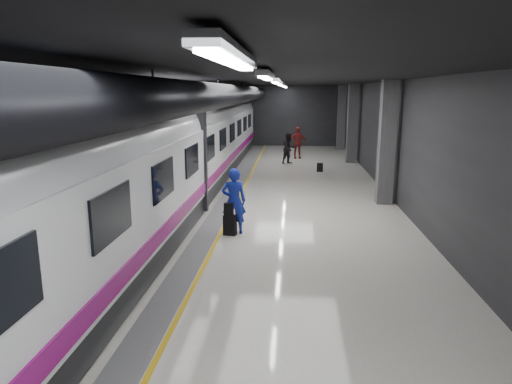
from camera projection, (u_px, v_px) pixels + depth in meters
name	position (u px, v px, depth m)	size (l,w,h in m)	color
ground	(258.00, 214.00, 15.50)	(40.00, 40.00, 0.00)	silver
platform_hall	(252.00, 108.00, 15.68)	(10.02, 40.02, 4.51)	black
train	(162.00, 153.00, 15.30)	(3.05, 38.00, 4.05)	black
traveler_main	(234.00, 201.00, 13.27)	(0.71, 0.47, 1.95)	#1627AB
suitcase_main	(230.00, 225.00, 13.25)	(0.37, 0.23, 0.60)	black
shoulder_bag	(229.00, 209.00, 13.13)	(0.27, 0.14, 0.36)	black
traveler_far_a	(289.00, 148.00, 26.09)	(0.86, 0.67, 1.77)	black
traveler_far_b	(297.00, 143.00, 28.20)	(1.15, 0.48, 1.96)	maroon
suitcase_far	(320.00, 167.00, 23.66)	(0.31, 0.20, 0.45)	black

